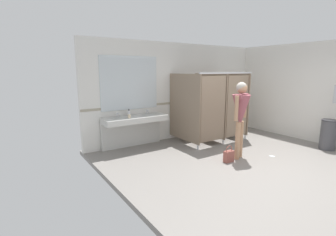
{
  "coord_description": "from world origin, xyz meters",
  "views": [
    {
      "loc": [
        -4.44,
        -3.15,
        1.98
      ],
      "look_at": [
        -1.95,
        0.6,
        1.12
      ],
      "focal_mm": 26.51,
      "sensor_mm": 36.0,
      "label": 1
    }
  ],
  "objects_px": {
    "person_standing": "(241,110)",
    "handbag": "(229,156)",
    "soap_dispenser": "(129,113)",
    "paper_cup": "(129,116)",
    "trash_bin": "(328,135)"
  },
  "relations": [
    {
      "from": "trash_bin",
      "to": "person_standing",
      "type": "relative_size",
      "value": 0.44
    },
    {
      "from": "soap_dispenser",
      "to": "paper_cup",
      "type": "height_order",
      "value": "soap_dispenser"
    },
    {
      "from": "handbag",
      "to": "soap_dispenser",
      "type": "distance_m",
      "value": 2.69
    },
    {
      "from": "person_standing",
      "to": "soap_dispenser",
      "type": "distance_m",
      "value": 2.75
    },
    {
      "from": "paper_cup",
      "to": "person_standing",
      "type": "bearing_deg",
      "value": -44.6
    },
    {
      "from": "trash_bin",
      "to": "paper_cup",
      "type": "xyz_separation_m",
      "value": [
        -4.24,
        2.65,
        0.49
      ]
    },
    {
      "from": "handbag",
      "to": "soap_dispenser",
      "type": "xyz_separation_m",
      "value": [
        -1.35,
        2.19,
        0.77
      ]
    },
    {
      "from": "trash_bin",
      "to": "handbag",
      "type": "relative_size",
      "value": 2.03
    },
    {
      "from": "person_standing",
      "to": "handbag",
      "type": "relative_size",
      "value": 4.59
    },
    {
      "from": "paper_cup",
      "to": "soap_dispenser",
      "type": "bearing_deg",
      "value": 66.39
    },
    {
      "from": "trash_bin",
      "to": "person_standing",
      "type": "xyz_separation_m",
      "value": [
        -2.38,
        0.82,
        0.72
      ]
    },
    {
      "from": "soap_dispenser",
      "to": "paper_cup",
      "type": "xyz_separation_m",
      "value": [
        -0.13,
        -0.3,
        -0.03
      ]
    },
    {
      "from": "trash_bin",
      "to": "handbag",
      "type": "xyz_separation_m",
      "value": [
        -2.76,
        0.76,
        -0.25
      ]
    },
    {
      "from": "paper_cup",
      "to": "trash_bin",
      "type": "bearing_deg",
      "value": -32.01
    },
    {
      "from": "trash_bin",
      "to": "paper_cup",
      "type": "height_order",
      "value": "paper_cup"
    }
  ]
}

